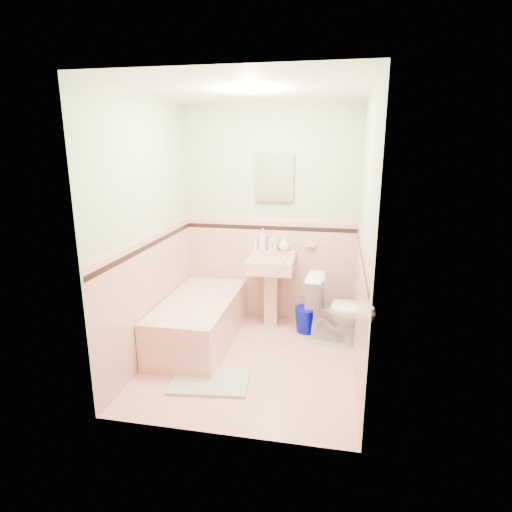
% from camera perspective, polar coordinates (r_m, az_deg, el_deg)
% --- Properties ---
extents(floor, '(2.20, 2.20, 0.00)m').
position_cam_1_polar(floor, '(4.26, -0.67, -13.98)').
color(floor, '#E5A596').
rests_on(floor, ground).
extents(ceiling, '(2.20, 2.20, 0.00)m').
position_cam_1_polar(ceiling, '(3.76, -0.79, 21.64)').
color(ceiling, white).
rests_on(ceiling, ground).
extents(wall_back, '(2.50, 0.00, 2.50)m').
position_cam_1_polar(wall_back, '(4.88, 1.93, 5.33)').
color(wall_back, beige).
rests_on(wall_back, ground).
extents(wall_front, '(2.50, 0.00, 2.50)m').
position_cam_1_polar(wall_front, '(2.79, -5.35, -1.95)').
color(wall_front, beige).
rests_on(wall_front, ground).
extents(wall_left, '(0.00, 2.50, 2.50)m').
position_cam_1_polar(wall_left, '(4.14, -14.42, 3.16)').
color(wall_left, beige).
rests_on(wall_left, ground).
extents(wall_right, '(0.00, 2.50, 2.50)m').
position_cam_1_polar(wall_right, '(3.75, 14.42, 1.99)').
color(wall_right, beige).
rests_on(wall_right, ground).
extents(wainscot_back, '(2.00, 0.00, 2.00)m').
position_cam_1_polar(wainscot_back, '(5.02, 1.84, -2.03)').
color(wainscot_back, '#E8AA9B').
rests_on(wainscot_back, ground).
extents(wainscot_front, '(2.00, 0.00, 2.00)m').
position_cam_1_polar(wainscot_front, '(3.05, -4.98, -13.68)').
color(wainscot_front, '#E8AA9B').
rests_on(wainscot_front, ground).
extents(wainscot_left, '(0.00, 2.20, 2.20)m').
position_cam_1_polar(wainscot_left, '(4.31, -13.73, -5.34)').
color(wainscot_left, '#E8AA9B').
rests_on(wainscot_left, ground).
extents(wainscot_right, '(0.00, 2.20, 2.20)m').
position_cam_1_polar(wainscot_right, '(3.94, 13.64, -7.25)').
color(wainscot_right, '#E8AA9B').
rests_on(wainscot_right, ground).
extents(accent_back, '(2.00, 0.00, 2.00)m').
position_cam_1_polar(accent_back, '(4.89, 1.88, 3.79)').
color(accent_back, black).
rests_on(accent_back, ground).
extents(accent_front, '(2.00, 0.00, 2.00)m').
position_cam_1_polar(accent_front, '(2.84, -5.18, -4.36)').
color(accent_front, black).
rests_on(accent_front, ground).
extents(accent_left, '(0.00, 2.20, 2.20)m').
position_cam_1_polar(accent_left, '(4.16, -14.09, 1.40)').
color(accent_left, black).
rests_on(accent_left, ground).
extents(accent_right, '(0.00, 2.20, 2.20)m').
position_cam_1_polar(accent_right, '(3.78, 14.02, 0.09)').
color(accent_right, black).
rests_on(accent_right, ground).
extents(cap_back, '(2.00, 0.00, 2.00)m').
position_cam_1_polar(cap_back, '(4.87, 1.89, 4.95)').
color(cap_back, '#E5A69D').
rests_on(cap_back, ground).
extents(cap_front, '(2.00, 0.00, 2.00)m').
position_cam_1_polar(cap_front, '(2.81, -5.23, -2.44)').
color(cap_front, '#E5A69D').
rests_on(cap_front, ground).
extents(cap_left, '(0.00, 2.20, 2.20)m').
position_cam_1_polar(cap_left, '(4.14, -14.17, 2.75)').
color(cap_left, '#E5A69D').
rests_on(cap_left, ground).
extents(cap_right, '(0.00, 2.20, 2.20)m').
position_cam_1_polar(cap_right, '(3.76, 14.11, 1.56)').
color(cap_right, '#E5A69D').
rests_on(cap_right, ground).
extents(bathtub, '(0.70, 1.50, 0.45)m').
position_cam_1_polar(bathtub, '(4.60, -7.62, -8.74)').
color(bathtub, '#E0A79A').
rests_on(bathtub, floor).
extents(tub_faucet, '(0.04, 0.12, 0.04)m').
position_cam_1_polar(tub_faucet, '(5.11, -5.22, -1.43)').
color(tub_faucet, silver).
rests_on(tub_faucet, wall_back).
extents(sink, '(0.52, 0.48, 0.81)m').
position_cam_1_polar(sink, '(4.86, 1.97, -5.01)').
color(sink, '#E0A79A').
rests_on(sink, floor).
extents(sink_faucet, '(0.02, 0.02, 0.10)m').
position_cam_1_polar(sink_faucet, '(4.84, 2.29, 1.61)').
color(sink_faucet, silver).
rests_on(sink_faucet, sink).
extents(medicine_cabinet, '(0.43, 0.04, 0.54)m').
position_cam_1_polar(medicine_cabinet, '(4.79, 2.51, 10.57)').
color(medicine_cabinet, white).
rests_on(medicine_cabinet, wall_back).
extents(soap_dish, '(0.12, 0.07, 0.04)m').
position_cam_1_polar(soap_dish, '(4.85, 7.31, 1.54)').
color(soap_dish, '#E0A79A').
rests_on(soap_dish, wall_back).
extents(soap_bottle_left, '(0.11, 0.11, 0.25)m').
position_cam_1_polar(soap_bottle_left, '(4.89, 0.94, 2.27)').
color(soap_bottle_left, '#B2B2B2').
rests_on(soap_bottle_left, sink).
extents(soap_bottle_mid, '(0.12, 0.12, 0.21)m').
position_cam_1_polar(soap_bottle_mid, '(4.87, 2.38, 1.97)').
color(soap_bottle_mid, '#B2B2B2').
rests_on(soap_bottle_mid, sink).
extents(soap_bottle_right, '(0.14, 0.14, 0.17)m').
position_cam_1_polar(soap_bottle_right, '(4.86, 3.82, 1.68)').
color(soap_bottle_right, '#B2B2B2').
rests_on(soap_bottle_right, sink).
extents(tube, '(0.05, 0.05, 0.12)m').
position_cam_1_polar(tube, '(4.92, -0.08, 1.58)').
color(tube, white).
rests_on(tube, sink).
extents(toilet, '(0.75, 0.47, 0.73)m').
position_cam_1_polar(toilet, '(4.57, 11.33, -7.14)').
color(toilet, white).
rests_on(toilet, floor).
extents(bucket, '(0.35, 0.35, 0.28)m').
position_cam_1_polar(bucket, '(4.85, 6.87, -8.53)').
color(bucket, '#0004B4').
rests_on(bucket, floor).
extents(bath_mat, '(0.73, 0.53, 0.03)m').
position_cam_1_polar(bath_mat, '(3.94, -6.26, -16.45)').
color(bath_mat, gray).
rests_on(bath_mat, floor).
extents(shoe, '(0.16, 0.10, 0.06)m').
position_cam_1_polar(shoe, '(4.02, -7.30, -15.07)').
color(shoe, '#BF1E59').
rests_on(shoe, bath_mat).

